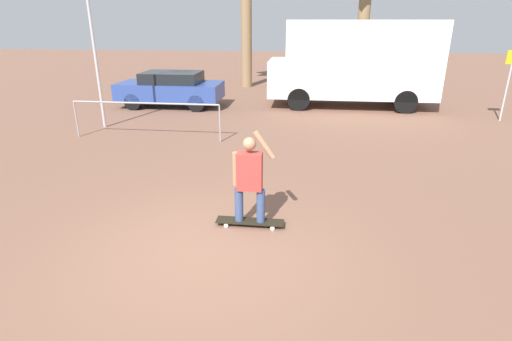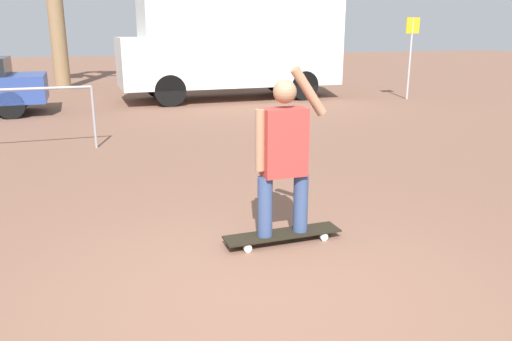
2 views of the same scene
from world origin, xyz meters
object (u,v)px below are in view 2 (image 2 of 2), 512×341
object	(u,v)px
street_sign	(411,47)
camper_van	(235,38)
person_skateboarder	(284,150)
skateboard	(283,234)

from	to	relation	value
street_sign	camper_van	bearing A→B (deg)	159.02
person_skateboarder	camper_van	bearing A→B (deg)	75.14
person_skateboarder	skateboard	bearing A→B (deg)	0.00
skateboard	street_sign	xyz separation A→B (m)	(7.48, 8.41, 1.42)
camper_van	street_sign	world-z (taller)	camper_van
camper_van	street_sign	xyz separation A→B (m)	(4.77, -1.83, -0.26)
skateboard	street_sign	size ratio (longest dim) A/B	0.49
camper_van	street_sign	distance (m)	5.11
skateboard	camper_van	size ratio (longest dim) A/B	0.18
camper_van	street_sign	size ratio (longest dim) A/B	2.71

